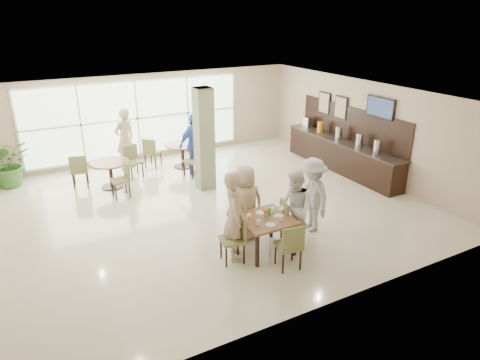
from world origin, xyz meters
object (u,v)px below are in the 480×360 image
adult_a (194,144)px  adult_standing (125,139)px  teen_left (235,216)px  teen_standing (312,195)px  buffet_counter (342,153)px  teen_far (245,203)px  round_table_right (182,150)px  potted_plant (9,164)px  teen_right (295,208)px  adult_b (203,140)px  main_table (265,222)px  round_table_left (110,168)px

adult_a → adult_standing: size_ratio=0.97×
teen_left → adult_a: adult_a is taller
teen_left → teen_standing: bearing=-61.8°
buffet_counter → teen_far: (-4.69, -2.30, 0.27)m
round_table_right → adult_a: (0.09, -0.78, 0.37)m
buffet_counter → potted_plant: buffet_counter is taller
buffet_counter → teen_left: (-5.27, -2.92, 0.36)m
teen_right → adult_b: teen_right is taller
main_table → adult_a: adult_a is taller
teen_left → teen_far: 0.85m
teen_left → teen_standing: size_ratio=1.08×
round_table_right → teen_standing: size_ratio=0.63×
teen_far → adult_a: size_ratio=0.88×
main_table → teen_left: bearing=172.7°
teen_far → adult_standing: 5.71m
teen_left → potted_plant: bearing=52.4°
round_table_left → teen_far: bearing=-66.0°
potted_plant → adult_standing: adult_standing is taller
teen_right → potted_plant: bearing=-134.4°
teen_left → teen_far: (0.58, 0.62, -0.09)m
buffet_counter → teen_left: size_ratio=2.57×
round_table_left → adult_a: bearing=-3.2°
teen_standing → adult_b: size_ratio=1.10×
buffet_counter → teen_right: size_ratio=2.89×
round_table_right → adult_a: size_ratio=0.57×
potted_plant → round_table_right: bearing=-9.6°
buffet_counter → adult_standing: (-5.82, 3.29, 0.40)m
teen_left → teen_right: 1.37m
teen_standing → adult_standing: (-2.60, 5.98, 0.11)m
potted_plant → buffet_counter: bearing=-20.8°
round_table_right → adult_standing: 1.78m
teen_far → teen_standing: bearing=174.4°
teen_right → adult_a: (-0.21, 4.87, 0.12)m
main_table → round_table_left: bearing=111.6°
potted_plant → teen_right: teen_right is taller
adult_a → main_table: bearing=-113.9°
main_table → teen_far: bearing=95.4°
main_table → potted_plant: 7.83m
round_table_left → buffet_counter: bearing=-16.7°
buffet_counter → adult_standing: 6.69m
potted_plant → teen_right: size_ratio=0.82×
main_table → potted_plant: bearing=124.5°
buffet_counter → teen_far: bearing=-153.9°
teen_far → buffet_counter: bearing=-144.9°
round_table_left → teen_far: 4.70m
buffet_counter → adult_b: buffet_counter is taller
teen_left → adult_standing: size_ratio=0.95×
round_table_left → teen_left: teen_left is taller
main_table → teen_right: 0.72m
main_table → buffet_counter: 5.52m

